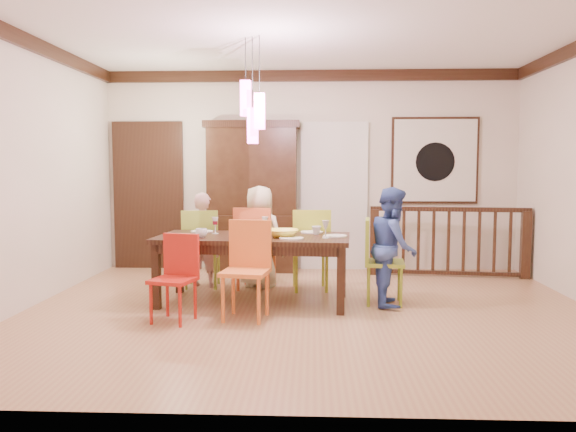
{
  "coord_description": "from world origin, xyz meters",
  "views": [
    {
      "loc": [
        0.03,
        -5.78,
        1.51
      ],
      "look_at": [
        -0.24,
        0.45,
        0.96
      ],
      "focal_mm": 35.0,
      "sensor_mm": 36.0,
      "label": 1
    }
  ],
  "objects_px": {
    "person_far_mid": "(260,237)",
    "person_end_right": "(393,246)",
    "balustrade": "(449,240)",
    "chair_far_left": "(202,243)",
    "chair_end_right": "(385,256)",
    "dining_table": "(253,243)",
    "china_hutch": "(252,196)",
    "person_far_left": "(203,240)"
  },
  "relations": [
    {
      "from": "person_far_mid",
      "to": "person_end_right",
      "type": "distance_m",
      "value": 1.75
    },
    {
      "from": "balustrade",
      "to": "person_end_right",
      "type": "xyz_separation_m",
      "value": [
        -0.99,
        -1.64,
        0.15
      ]
    },
    {
      "from": "chair_far_left",
      "to": "chair_end_right",
      "type": "relative_size",
      "value": 1.04
    },
    {
      "from": "chair_far_left",
      "to": "person_end_right",
      "type": "relative_size",
      "value": 0.76
    },
    {
      "from": "person_end_right",
      "to": "person_far_mid",
      "type": "bearing_deg",
      "value": 66.05
    },
    {
      "from": "dining_table",
      "to": "chair_far_left",
      "type": "relative_size",
      "value": 2.22
    },
    {
      "from": "chair_far_left",
      "to": "chair_end_right",
      "type": "distance_m",
      "value": 2.31
    },
    {
      "from": "china_hutch",
      "to": "person_far_mid",
      "type": "height_order",
      "value": "china_hutch"
    },
    {
      "from": "chair_end_right",
      "to": "balustrade",
      "type": "relative_size",
      "value": 0.44
    },
    {
      "from": "chair_end_right",
      "to": "chair_far_left",
      "type": "bearing_deg",
      "value": 75.87
    },
    {
      "from": "chair_end_right",
      "to": "person_far_mid",
      "type": "xyz_separation_m",
      "value": [
        -1.45,
        0.79,
        0.1
      ]
    },
    {
      "from": "chair_far_left",
      "to": "chair_end_right",
      "type": "height_order",
      "value": "chair_far_left"
    },
    {
      "from": "china_hutch",
      "to": "person_far_mid",
      "type": "bearing_deg",
      "value": -79.55
    },
    {
      "from": "chair_far_left",
      "to": "china_hutch",
      "type": "bearing_deg",
      "value": -116.8
    },
    {
      "from": "chair_far_left",
      "to": "balustrade",
      "type": "height_order",
      "value": "chair_far_left"
    },
    {
      "from": "china_hutch",
      "to": "person_end_right",
      "type": "xyz_separation_m",
      "value": [
        1.75,
        -1.99,
        -0.44
      ]
    },
    {
      "from": "dining_table",
      "to": "person_far_left",
      "type": "distance_m",
      "value": 1.11
    },
    {
      "from": "dining_table",
      "to": "china_hutch",
      "type": "height_order",
      "value": "china_hutch"
    },
    {
      "from": "dining_table",
      "to": "person_far_left",
      "type": "height_order",
      "value": "person_far_left"
    },
    {
      "from": "chair_end_right",
      "to": "person_end_right",
      "type": "distance_m",
      "value": 0.14
    },
    {
      "from": "balustrade",
      "to": "person_far_mid",
      "type": "distance_m",
      "value": 2.66
    },
    {
      "from": "person_end_right",
      "to": "chair_far_left",
      "type": "bearing_deg",
      "value": 74.41
    },
    {
      "from": "person_far_mid",
      "to": "person_end_right",
      "type": "bearing_deg",
      "value": 171.71
    },
    {
      "from": "chair_end_right",
      "to": "balustrade",
      "type": "xyz_separation_m",
      "value": [
        1.08,
        1.6,
        -0.04
      ]
    },
    {
      "from": "china_hutch",
      "to": "balustrade",
      "type": "relative_size",
      "value": 1.01
    },
    {
      "from": "balustrade",
      "to": "person_far_left",
      "type": "relative_size",
      "value": 1.8
    },
    {
      "from": "chair_far_left",
      "to": "chair_end_right",
      "type": "xyz_separation_m",
      "value": [
        2.17,
        -0.79,
        -0.02
      ]
    },
    {
      "from": "chair_end_right",
      "to": "person_far_mid",
      "type": "bearing_deg",
      "value": 67.15
    },
    {
      "from": "china_hutch",
      "to": "person_end_right",
      "type": "bearing_deg",
      "value": -48.68
    },
    {
      "from": "dining_table",
      "to": "balustrade",
      "type": "bearing_deg",
      "value": 36.79
    },
    {
      "from": "dining_table",
      "to": "chair_end_right",
      "type": "relative_size",
      "value": 2.31
    },
    {
      "from": "chair_end_right",
      "to": "person_far_mid",
      "type": "height_order",
      "value": "person_far_mid"
    },
    {
      "from": "chair_end_right",
      "to": "balustrade",
      "type": "bearing_deg",
      "value": -28.22
    },
    {
      "from": "chair_end_right",
      "to": "person_far_mid",
      "type": "distance_m",
      "value": 1.66
    },
    {
      "from": "balustrade",
      "to": "chair_far_left",
      "type": "bearing_deg",
      "value": -159.73
    },
    {
      "from": "chair_end_right",
      "to": "china_hutch",
      "type": "distance_m",
      "value": 2.62
    },
    {
      "from": "person_end_right",
      "to": "balustrade",
      "type": "bearing_deg",
      "value": -26.55
    },
    {
      "from": "balustrade",
      "to": "person_far_left",
      "type": "xyz_separation_m",
      "value": [
        -3.25,
        -0.78,
        0.1
      ]
    },
    {
      "from": "chair_far_left",
      "to": "person_far_mid",
      "type": "bearing_deg",
      "value": 177.42
    },
    {
      "from": "chair_far_left",
      "to": "dining_table",
      "type": "bearing_deg",
      "value": 129.21
    },
    {
      "from": "chair_far_left",
      "to": "person_end_right",
      "type": "bearing_deg",
      "value": 156.85
    },
    {
      "from": "person_far_left",
      "to": "person_far_mid",
      "type": "xyz_separation_m",
      "value": [
        0.72,
        -0.02,
        0.04
      ]
    }
  ]
}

